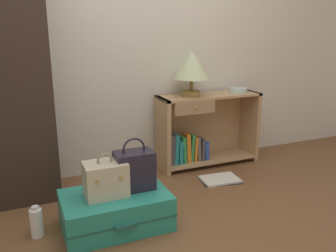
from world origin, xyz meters
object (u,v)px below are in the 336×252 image
at_px(suitcase_large, 116,210).
at_px(handbag, 134,170).
at_px(bookshelf, 203,131).
at_px(table_lamp, 192,66).
at_px(bottle, 37,222).
at_px(open_book_on_floor, 220,179).
at_px(bowl, 238,90).
at_px(train_case, 106,179).

bearing_deg(suitcase_large, handbag, 10.72).
distance_m(bookshelf, table_lamp, 0.67).
xyz_separation_m(bottle, open_book_on_floor, (1.59, 0.31, -0.09)).
xyz_separation_m(bookshelf, handbag, (-0.97, -0.80, 0.04)).
bearing_deg(bowl, suitcase_large, -152.08).
relative_size(handbag, open_book_on_floor, 0.96).
bearing_deg(table_lamp, train_case, -142.28).
relative_size(bookshelf, bowl, 5.81).
bearing_deg(bookshelf, bottle, -155.57).
height_order(bookshelf, train_case, bookshelf).
bearing_deg(bottle, suitcase_large, -8.78).
relative_size(table_lamp, handbag, 1.13).
height_order(bookshelf, handbag, bookshelf).
distance_m(bookshelf, train_case, 1.44).
bearing_deg(suitcase_large, open_book_on_floor, 19.85).
bearing_deg(table_lamp, bookshelf, 8.45).
bearing_deg(bookshelf, bowl, -5.00).
bearing_deg(table_lamp, open_book_on_floor, -76.74).
bearing_deg(handbag, table_lamp, 43.26).
xyz_separation_m(table_lamp, train_case, (-1.03, -0.80, -0.63)).
bearing_deg(open_book_on_floor, suitcase_large, -160.15).
xyz_separation_m(bookshelf, bowl, (0.37, -0.03, 0.39)).
height_order(bookshelf, bottle, bookshelf).
height_order(suitcase_large, handbag, handbag).
xyz_separation_m(suitcase_large, handbag, (0.15, 0.03, 0.26)).
distance_m(table_lamp, train_case, 1.45).
relative_size(bowl, suitcase_large, 0.24).
distance_m(train_case, handbag, 0.21).
xyz_separation_m(handbag, bottle, (-0.67, 0.05, -0.29)).
distance_m(table_lamp, open_book_on_floor, 1.08).
height_order(bookshelf, suitcase_large, bookshelf).
relative_size(table_lamp, bowl, 2.41).
xyz_separation_m(bookshelf, suitcase_large, (-1.12, -0.83, -0.23)).
bearing_deg(handbag, open_book_on_floor, 21.27).
bearing_deg(bowl, handbag, -150.38).
bearing_deg(suitcase_large, bookshelf, 36.31).
distance_m(bowl, open_book_on_floor, 0.94).
bearing_deg(open_book_on_floor, handbag, -158.73).
bearing_deg(handbag, bookshelf, 39.37).
relative_size(bookshelf, table_lamp, 2.41).
height_order(table_lamp, open_book_on_floor, table_lamp).
xyz_separation_m(bowl, open_book_on_floor, (-0.42, -0.41, -0.73)).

